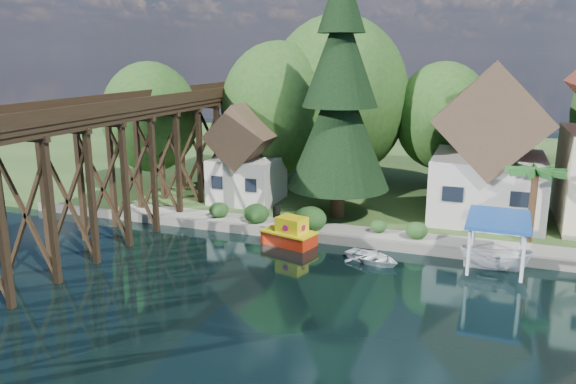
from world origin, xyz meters
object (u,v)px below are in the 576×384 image
at_px(boat_white_a, 372,256).
at_px(boat_canopy, 496,248).
at_px(palm_tree, 536,174).
at_px(tugboat, 290,234).
at_px(house_left, 490,154).
at_px(trestle_bridge, 120,157).
at_px(shed, 247,160).
at_px(conifer, 340,98).

height_order(boat_white_a, boat_canopy, boat_canopy).
xyz_separation_m(palm_tree, boat_white_a, (-8.79, -5.57, -4.49)).
bearing_deg(boat_white_a, tugboat, 100.33).
distance_m(house_left, boat_white_a, 12.93).
xyz_separation_m(trestle_bridge, boat_white_a, (16.94, 0.46, -4.99)).
relative_size(shed, conifer, 0.44).
bearing_deg(boat_white_a, boat_canopy, -58.50).
xyz_separation_m(tugboat, boat_white_a, (5.65, -1.26, -0.38)).
bearing_deg(shed, tugboat, -50.41).
bearing_deg(boat_white_a, conifer, 52.93).
bearing_deg(conifer, boat_white_a, -59.98).
distance_m(shed, palm_tree, 21.01).
bearing_deg(tugboat, trestle_bridge, -171.32).
bearing_deg(house_left, trestle_bridge, -154.79).
distance_m(shed, tugboat, 10.34).
distance_m(house_left, boat_canopy, 10.11).
distance_m(shed, boat_canopy, 20.46).
bearing_deg(tugboat, palm_tree, 16.62).
height_order(trestle_bridge, boat_white_a, trestle_bridge).
relative_size(house_left, boat_canopy, 2.24).
relative_size(conifer, tugboat, 4.69).
distance_m(house_left, palm_tree, 5.52).
bearing_deg(trestle_bridge, boat_white_a, 1.57).
distance_m(tugboat, boat_canopy, 12.46).
height_order(trestle_bridge, tugboat, trestle_bridge).
distance_m(trestle_bridge, boat_canopy, 24.12).
distance_m(trestle_bridge, conifer, 15.34).
height_order(palm_tree, boat_canopy, palm_tree).
xyz_separation_m(conifer, palm_tree, (12.76, -1.31, -4.19)).
relative_size(conifer, palm_tree, 3.56).
bearing_deg(shed, conifer, -14.00).
bearing_deg(conifer, boat_canopy, -28.52).
relative_size(shed, boat_canopy, 1.59).
bearing_deg(tugboat, boat_canopy, -1.07).
bearing_deg(palm_tree, boat_canopy, -113.67).
relative_size(boat_white_a, boat_canopy, 0.70).
height_order(house_left, palm_tree, house_left).
relative_size(conifer, boat_white_a, 5.14).
xyz_separation_m(palm_tree, tugboat, (-14.43, -4.31, -4.10)).
height_order(house_left, shed, house_left).
distance_m(shed, boat_white_a, 15.27).
xyz_separation_m(shed, boat_canopy, (18.73, -7.84, -2.49)).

